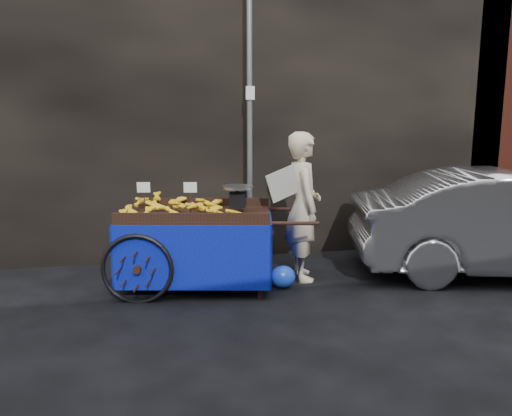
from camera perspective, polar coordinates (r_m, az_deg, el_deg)
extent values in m
plane|color=black|center=(6.05, -1.17, -9.72)|extent=(80.00, 80.00, 0.00)
cube|color=black|center=(8.20, -11.73, 13.11)|extent=(11.00, 2.00, 5.00)
cylinder|color=slate|center=(7.02, -0.74, 9.73)|extent=(0.08, 0.08, 4.00)
cube|color=white|center=(6.97, -0.67, 13.02)|extent=(0.12, 0.02, 0.18)
cube|color=black|center=(6.15, -6.78, -0.87)|extent=(1.97, 1.45, 0.07)
cube|color=black|center=(6.64, -6.25, 0.67)|extent=(1.75, 0.41, 0.11)
cube|color=black|center=(5.62, -7.44, -1.13)|extent=(1.75, 0.41, 0.11)
cube|color=black|center=(5.77, 0.49, -6.07)|extent=(0.07, 0.07, 0.89)
cube|color=black|center=(6.63, 0.46, -3.90)|extent=(0.07, 0.07, 0.89)
cylinder|color=black|center=(5.68, 4.42, -1.76)|extent=(0.55, 0.16, 0.04)
cylinder|color=black|center=(6.55, 3.87, -0.12)|extent=(0.55, 0.16, 0.04)
torus|color=black|center=(5.80, -13.44, -6.85)|extent=(0.83, 0.23, 0.83)
torus|color=black|center=(6.93, -11.12, -3.94)|extent=(0.83, 0.23, 0.83)
cylinder|color=black|center=(6.36, -12.17, -5.26)|extent=(0.31, 1.23, 0.06)
cube|color=#080F94|center=(5.69, -7.39, -5.71)|extent=(1.79, 0.40, 0.75)
cube|color=#080F94|center=(6.78, -6.14, -3.07)|extent=(1.79, 0.40, 0.75)
cube|color=#080F94|center=(6.40, -14.74, -4.15)|extent=(0.26, 1.13, 0.75)
cube|color=#080F94|center=(6.19, 1.61, -4.31)|extent=(0.26, 1.13, 0.75)
cube|color=black|center=(6.13, -2.11, 0.95)|extent=(0.23, 0.19, 0.18)
cylinder|color=silver|center=(6.10, -2.12, 2.39)|extent=(0.45, 0.45, 0.03)
cube|color=white|center=(6.07, -12.73, 2.32)|extent=(0.15, 0.04, 0.12)
cube|color=white|center=(5.97, -7.53, 2.35)|extent=(0.15, 0.04, 0.12)
imported|color=beige|center=(6.41, 5.40, 0.18)|extent=(0.50, 0.72, 1.90)
cube|color=beige|center=(6.21, 3.46, 2.94)|extent=(0.57, 0.18, 0.50)
ellipsoid|color=blue|center=(6.21, 3.09, -7.84)|extent=(0.31, 0.25, 0.28)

